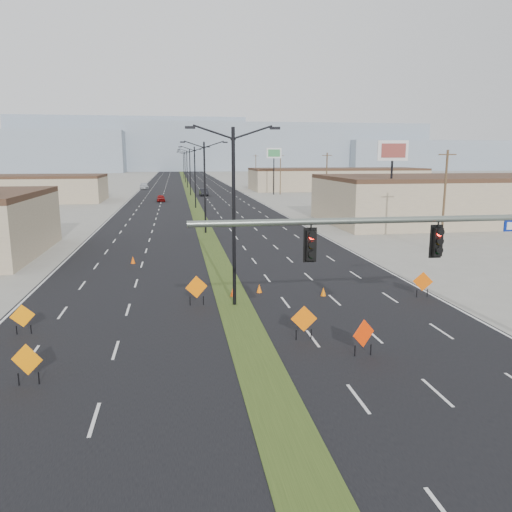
{
  "coord_description": "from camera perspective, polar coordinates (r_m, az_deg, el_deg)",
  "views": [
    {
      "loc": [
        -3.13,
        -15.53,
        8.43
      ],
      "look_at": [
        0.99,
        10.32,
        3.2
      ],
      "focal_mm": 35.0,
      "sensor_mm": 36.0,
      "label": 1
    }
  ],
  "objects": [
    {
      "name": "ground",
      "position": [
        17.94,
        2.17,
        -16.73
      ],
      "size": [
        600.0,
        600.0,
        0.0
      ],
      "primitive_type": "plane",
      "color": "gray",
      "rests_on": "ground"
    },
    {
      "name": "road_surface",
      "position": [
        115.87,
        -7.54,
        7.04
      ],
      "size": [
        25.0,
        400.0,
        0.02
      ],
      "primitive_type": "cube",
      "color": "black",
      "rests_on": "ground"
    },
    {
      "name": "median_strip",
      "position": [
        115.87,
        -7.54,
        7.04
      ],
      "size": [
        2.0,
        400.0,
        0.04
      ],
      "primitive_type": "cube",
      "color": "#2C4017",
      "rests_on": "ground"
    },
    {
      "name": "building_sw_far",
      "position": [
        104.77,
        -25.22,
        6.86
      ],
      "size": [
        30.0,
        14.0,
        4.5
      ],
      "primitive_type": "cube",
      "color": "tan",
      "rests_on": "ground"
    },
    {
      "name": "building_se_near",
      "position": [
        71.24,
        22.52,
        5.87
      ],
      "size": [
        36.0,
        18.0,
        5.5
      ],
      "primitive_type": "cube",
      "color": "tan",
      "rests_on": "ground"
    },
    {
      "name": "building_se_far",
      "position": [
        132.23,
        9.18,
        8.59
      ],
      "size": [
        44.0,
        16.0,
        5.0
      ],
      "primitive_type": "cube",
      "color": "tan",
      "rests_on": "ground"
    },
    {
      "name": "mesa_center",
      "position": [
        318.51,
        -1.3,
        12.3
      ],
      "size": [
        220.0,
        50.0,
        28.0
      ],
      "primitive_type": "cube",
      "color": "#8A99AB",
      "rests_on": "ground"
    },
    {
      "name": "mesa_east",
      "position": [
        356.21,
        22.28,
        10.57
      ],
      "size": [
        160.0,
        50.0,
        18.0
      ],
      "primitive_type": "cube",
      "color": "#8A99AB",
      "rests_on": "ground"
    },
    {
      "name": "mesa_backdrop",
      "position": [
        336.68,
        -13.95,
        12.27
      ],
      "size": [
        140.0,
        50.0,
        32.0
      ],
      "primitive_type": "cube",
      "color": "#8A99AB",
      "rests_on": "ground"
    },
    {
      "name": "signal_mast",
      "position": [
        21.38,
        24.27,
        0.49
      ],
      "size": [
        16.3,
        0.6,
        8.0
      ],
      "color": "slate",
      "rests_on": "ground"
    },
    {
      "name": "streetlight_0",
      "position": [
        27.87,
        -2.56,
        5.09
      ],
      "size": [
        5.15,
        0.24,
        10.02
      ],
      "color": "black",
      "rests_on": "ground"
    },
    {
      "name": "streetlight_1",
      "position": [
        55.69,
        -5.88,
        8.14
      ],
      "size": [
        5.15,
        0.24,
        10.02
      ],
      "color": "black",
      "rests_on": "ground"
    },
    {
      "name": "streetlight_2",
      "position": [
        83.64,
        -6.99,
        9.16
      ],
      "size": [
        5.15,
        0.24,
        10.02
      ],
      "color": "black",
      "rests_on": "ground"
    },
    {
      "name": "streetlight_3",
      "position": [
        111.61,
        -7.55,
        9.66
      ],
      "size": [
        5.15,
        0.24,
        10.02
      ],
      "color": "black",
      "rests_on": "ground"
    },
    {
      "name": "streetlight_4",
      "position": [
        139.59,
        -7.89,
        9.96
      ],
      "size": [
        5.15,
        0.24,
        10.02
      ],
      "color": "black",
      "rests_on": "ground"
    },
    {
      "name": "streetlight_5",
      "position": [
        167.58,
        -8.11,
        10.16
      ],
      "size": [
        5.15,
        0.24,
        10.02
      ],
      "color": "black",
      "rests_on": "ground"
    },
    {
      "name": "streetlight_6",
      "position": [
        195.57,
        -8.27,
        10.31
      ],
      "size": [
        5.15,
        0.24,
        10.02
      ],
      "color": "black",
      "rests_on": "ground"
    },
    {
      "name": "utility_pole_0",
      "position": [
        46.81,
        20.71,
        5.98
      ],
      "size": [
        1.6,
        0.2,
        9.0
      ],
      "color": "#4C3823",
      "rests_on": "ground"
    },
    {
      "name": "utility_pole_1",
      "position": [
        79.08,
        8.05,
        8.47
      ],
      "size": [
        1.6,
        0.2,
        9.0
      ],
      "color": "#4C3823",
      "rests_on": "ground"
    },
    {
      "name": "utility_pole_2",
      "position": [
        112.98,
        2.8,
        9.39
      ],
      "size": [
        1.6,
        0.2,
        9.0
      ],
      "color": "#4C3823",
      "rests_on": "ground"
    },
    {
      "name": "utility_pole_3",
      "position": [
        147.4,
        -0.02,
        9.84
      ],
      "size": [
        1.6,
        0.2,
        9.0
      ],
      "color": "#4C3823",
      "rests_on": "ground"
    },
    {
      "name": "car_left",
      "position": [
        97.03,
        -10.82,
        6.51
      ],
      "size": [
        1.74,
        3.91,
        1.31
      ],
      "primitive_type": "imported",
      "rotation": [
        0.0,
        0.0,
        0.05
      ],
      "color": "maroon",
      "rests_on": "ground"
    },
    {
      "name": "car_mid",
      "position": [
        110.24,
        -6.0,
        7.26
      ],
      "size": [
        1.89,
        4.73,
        1.53
      ],
      "primitive_type": "imported",
      "rotation": [
        0.0,
        0.0,
        0.06
      ],
      "color": "black",
      "rests_on": "ground"
    },
    {
      "name": "car_far",
      "position": [
        136.33,
        -12.68,
        7.8
      ],
      "size": [
        2.7,
        5.36,
        1.49
      ],
      "primitive_type": "imported",
      "rotation": [
        0.0,
        0.0,
        0.12
      ],
      "color": "silver",
      "rests_on": "ground"
    },
    {
      "name": "construction_sign_0",
      "position": [
        26.55,
        -25.12,
        -6.34
      ],
      "size": [
        1.09,
        0.37,
        1.5
      ],
      "rotation": [
        0.0,
        0.0,
        0.3
      ],
      "color": "orange",
      "rests_on": "ground"
    },
    {
      "name": "construction_sign_1",
      "position": [
        20.76,
        -24.7,
        -10.86
      ],
      "size": [
        1.2,
        0.35,
        1.64
      ],
      "rotation": [
        0.0,
        0.0,
        -0.26
      ],
      "color": "orange",
      "rests_on": "ground"
    },
    {
      "name": "construction_sign_2",
      "position": [
        28.81,
        -6.82,
        -3.66
      ],
      "size": [
        1.27,
        0.41,
        1.75
      ],
      "rotation": [
        0.0,
        0.0,
        0.29
      ],
      "color": "orange",
      "rests_on": "ground"
    },
    {
      "name": "construction_sign_3",
      "position": [
        23.47,
        5.5,
        -7.28
      ],
      "size": [
        1.24,
        0.14,
        1.65
      ],
      "rotation": [
        0.0,
        0.0,
        -0.08
      ],
      "color": "orange",
      "rests_on": "ground"
    },
    {
      "name": "construction_sign_4",
      "position": [
        22.02,
        12.19,
        -8.79
      ],
      "size": [
        1.13,
        0.55,
        1.64
      ],
      "rotation": [
        0.0,
        0.0,
        0.43
      ],
      "color": "#FB3705",
      "rests_on": "ground"
    },
    {
      "name": "construction_sign_5",
      "position": [
        31.95,
        18.53,
        -2.88
      ],
      "size": [
        1.14,
        0.42,
        1.58
      ],
      "rotation": [
        0.0,
        0.0,
        -0.33
      ],
      "color": "#E55704",
      "rests_on": "ground"
    },
    {
      "name": "cone_0",
      "position": [
        30.55,
        -2.7,
        -4.22
      ],
      "size": [
        0.38,
        0.38,
        0.53
      ],
      "primitive_type": "cone",
      "rotation": [
        0.0,
        0.0,
        0.22
      ],
      "color": "#DB3C04",
      "rests_on": "ground"
    },
    {
      "name": "cone_1",
      "position": [
        31.42,
        0.37,
        -3.72
      ],
      "size": [
        0.44,
        0.44,
        0.57
      ],
      "primitive_type": "cone",
      "rotation": [
        0.0,
        0.0,
        0.35
      ],
      "color": "#F46705",
      "rests_on": "ground"
    },
    {
      "name": "cone_2",
      "position": [
        30.98,
        7.71,
        -4.06
      ],
      "size": [
        0.38,
        0.38,
        0.56
      ],
      "primitive_type": "cone",
      "rotation": [
        0.0,
        0.0,
        0.14
      ],
      "color": "orange",
      "rests_on": "ground"
    },
    {
      "name": "cone_3",
      "position": [
        41.06,
        -13.88,
        -0.44
      ],
      "size": [
        0.46,
        0.46,
        0.61
      ],
      "primitive_type": "cone",
      "rotation": [
        0.0,
        0.0,
        0.3
      ],
      "color": "#EC5404",
      "rests_on": "ground"
    },
    {
      "name": "pole_sign_east_near",
      "position": [
        58.6,
        15.34,
        10.84
      ],
      "size": [
        3.31,
        1.09,
        10.19
      ],
      "rotation": [
        0.0,
        0.0,
        -0.23
      ],
      "color": "black",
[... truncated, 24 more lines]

